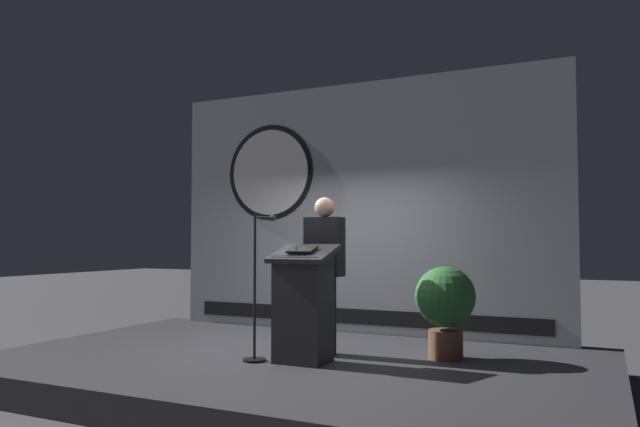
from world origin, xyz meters
name	(u,v)px	position (x,y,z in m)	size (l,w,h in m)	color
ground_plane	(294,385)	(0.00, 0.00, 0.00)	(40.00, 40.00, 0.00)	#4C4C51
stage_platform	(294,371)	(0.00, 0.00, 0.15)	(6.40, 4.00, 0.30)	#333338
banner_display	(355,207)	(-0.04, 1.85, 2.00)	(5.52, 0.12, 3.39)	#B2B7C1
podium	(303,305)	(0.24, -0.24, 0.88)	(0.64, 0.49, 1.20)	#26262B
speaker_person	(324,274)	(0.25, 0.24, 1.18)	(0.40, 0.26, 1.71)	black
microphone_stand	(257,308)	(-0.25, -0.34, 0.84)	(0.24, 0.52, 1.54)	black
potted_plant	(445,303)	(1.50, 0.58, 0.88)	(0.63, 0.63, 0.97)	brown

